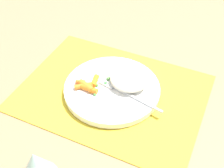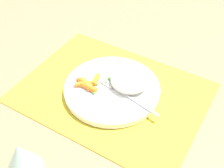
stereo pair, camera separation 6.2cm
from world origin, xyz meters
The scene contains 8 objects.
ground_plane centered at (0.00, 0.00, 0.00)m, with size 2.40×2.40×0.00m, color #997551.
placemat centered at (0.00, 0.00, 0.00)m, with size 0.50×0.37×0.01m, color gold.
plate centered at (0.00, 0.00, 0.01)m, with size 0.26×0.26×0.02m, color white.
rice_mound centered at (-0.04, -0.03, 0.04)m, with size 0.10×0.09×0.03m, color beige.
carrot_portion centered at (0.06, 0.03, 0.03)m, with size 0.07×0.07×0.02m.
pea_scatter centered at (0.03, 0.01, 0.03)m, with size 0.07×0.08×0.01m.
fork centered at (-0.04, 0.01, 0.03)m, with size 0.19×0.05×0.01m.
wine_glass centered at (0.00, 0.32, 0.10)m, with size 0.07×0.07×0.15m.
Camera 2 is at (-0.30, 0.50, 0.59)m, focal length 47.65 mm.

